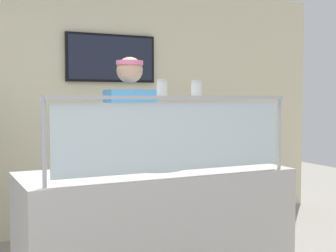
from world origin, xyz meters
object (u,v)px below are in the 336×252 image
at_px(worker_figure, 131,151).
at_px(parmesan_shaker, 162,89).
at_px(pizza_box_stack, 228,140).
at_px(pizza_tray, 154,166).
at_px(pizza_server, 149,164).
at_px(pepper_flake_shaker, 196,89).

bearing_deg(worker_figure, parmesan_shaker, -100.43).
bearing_deg(pizza_box_stack, parmesan_shaker, -132.30).
distance_m(worker_figure, pizza_box_stack, 1.79).
bearing_deg(pizza_tray, parmesan_shaker, -107.95).
bearing_deg(pizza_tray, pizza_server, -157.57).
xyz_separation_m(pizza_tray, worker_figure, (0.05, 0.57, 0.04)).
distance_m(pizza_server, parmesan_shaker, 0.62).
xyz_separation_m(pepper_flake_shaker, pizza_box_stack, (1.47, 1.87, -0.53)).
xyz_separation_m(pizza_tray, pizza_server, (-0.05, -0.02, 0.02)).
xyz_separation_m(pizza_server, pepper_flake_shaker, (0.16, -0.36, 0.50)).
bearing_deg(parmesan_shaker, pizza_server, 78.22).
distance_m(pizza_tray, pizza_server, 0.06).
relative_size(pepper_flake_shaker, pizza_box_stack, 0.19).
xyz_separation_m(pizza_server, parmesan_shaker, (-0.08, -0.36, 0.50)).
xyz_separation_m(parmesan_shaker, worker_figure, (0.18, 0.95, -0.49)).
relative_size(parmesan_shaker, worker_figure, 0.06).
height_order(pizza_server, pepper_flake_shaker, pepper_flake_shaker).
bearing_deg(pizza_box_stack, pizza_tray, -136.70).
height_order(pizza_tray, worker_figure, worker_figure).
distance_m(pizza_server, pepper_flake_shaker, 0.64).
bearing_deg(pepper_flake_shaker, pizza_box_stack, 51.93).
bearing_deg(parmesan_shaker, pizza_tray, 72.05).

